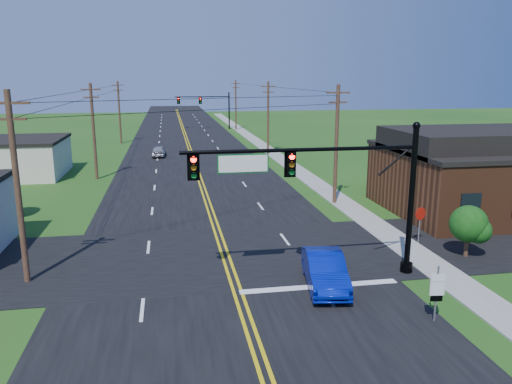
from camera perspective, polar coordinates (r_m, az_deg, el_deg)
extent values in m
cube|color=black|center=(64.45, -7.58, 4.40)|extent=(16.00, 220.00, 0.04)
cube|color=black|center=(27.52, -3.91, -7.21)|extent=(70.00, 10.00, 0.04)
cube|color=gray|center=(56.09, 3.69, 3.24)|extent=(2.00, 160.00, 0.08)
cylinder|color=black|center=(25.23, 17.29, -1.15)|extent=(0.28, 0.28, 7.20)
cylinder|color=black|center=(26.22, 16.80, -8.27)|extent=(0.60, 0.60, 0.50)
sphere|color=black|center=(24.63, 17.87, 7.23)|extent=(0.36, 0.36, 0.36)
cylinder|color=black|center=(22.72, 5.28, 4.82)|extent=(11.00, 0.18, 0.18)
cube|color=#05591A|center=(22.26, -1.48, 3.27)|extent=(2.30, 0.06, 0.85)
cylinder|color=black|center=(94.58, -3.09, 9.38)|extent=(0.28, 0.28, 7.20)
cylinder|color=black|center=(94.85, -3.07, 7.36)|extent=(0.60, 0.60, 0.50)
sphere|color=black|center=(94.42, -3.12, 11.62)|extent=(0.36, 0.36, 0.36)
cylinder|color=black|center=(93.98, -6.19, 10.77)|extent=(10.00, 0.18, 0.18)
cube|color=#05591A|center=(93.84, -8.17, 10.37)|extent=(2.30, 0.06, 0.85)
cube|color=#5C301A|center=(39.64, 25.06, 1.13)|extent=(14.00, 11.00, 4.40)
cube|color=black|center=(39.27, 25.39, 4.48)|extent=(14.20, 11.20, 0.30)
cylinder|color=#3C241B|center=(25.17, -25.59, 0.22)|extent=(0.28, 0.28, 9.00)
cube|color=#3C241B|center=(24.69, -26.48, 9.09)|extent=(1.80, 0.12, 0.12)
cube|color=#3C241B|center=(24.73, -26.31, 7.47)|extent=(1.40, 0.12, 0.12)
cylinder|color=#3C241B|center=(49.43, -18.06, 6.54)|extent=(0.28, 0.28, 9.00)
cube|color=#3C241B|center=(49.19, -18.38, 11.05)|extent=(1.80, 0.12, 0.12)
cube|color=#3C241B|center=(49.21, -18.32, 10.24)|extent=(1.40, 0.12, 0.12)
cylinder|color=#3C241B|center=(76.17, -15.35, 8.76)|extent=(0.28, 0.28, 9.00)
cube|color=#3C241B|center=(76.01, -15.53, 11.69)|extent=(1.80, 0.12, 0.12)
cube|color=#3C241B|center=(76.03, -15.49, 11.16)|extent=(1.40, 0.12, 0.12)
cylinder|color=#3C241B|center=(38.14, 9.16, 5.28)|extent=(0.28, 0.28, 9.00)
cube|color=#3C241B|center=(37.82, 9.38, 11.14)|extent=(1.80, 0.12, 0.12)
cube|color=#3C241B|center=(37.85, 9.34, 10.08)|extent=(1.40, 0.12, 0.12)
cylinder|color=#3C241B|center=(63.14, 1.39, 8.43)|extent=(0.28, 0.28, 9.00)
cube|color=#3C241B|center=(62.95, 1.41, 11.97)|extent=(1.80, 0.12, 0.12)
cube|color=#3C241B|center=(62.97, 1.41, 11.33)|extent=(1.40, 0.12, 0.12)
cylinder|color=#3C241B|center=(92.67, -2.33, 9.87)|extent=(0.28, 0.28, 9.00)
cube|color=#3C241B|center=(92.54, -2.35, 12.28)|extent=(1.80, 0.12, 0.12)
cube|color=#3C241B|center=(92.56, -2.34, 11.85)|extent=(1.40, 0.12, 0.12)
cylinder|color=#3C241B|center=(44.69, 14.86, 1.47)|extent=(0.24, 0.24, 1.85)
sphere|color=#11410F|center=(44.40, 14.98, 3.60)|extent=(3.00, 3.00, 3.00)
cylinder|color=#3C241B|center=(29.35, 22.92, -5.62)|extent=(0.24, 0.24, 1.32)
sphere|color=#11410F|center=(29.01, 23.13, -3.37)|extent=(2.00, 2.00, 2.00)
cylinder|color=#3C241B|center=(38.46, -26.89, -1.58)|extent=(0.24, 0.24, 1.54)
sphere|color=#11410F|center=(38.17, -27.11, 0.46)|extent=(2.40, 2.40, 2.40)
imported|color=#0719A4|center=(23.49, 7.88, -8.91)|extent=(2.39, 5.02, 1.59)
imported|color=#ACADB1|center=(62.23, -11.04, 4.57)|extent=(1.80, 4.00, 1.34)
cylinder|color=slate|center=(21.22, 19.91, -10.94)|extent=(0.08, 0.08, 2.35)
cube|color=white|center=(20.93, 20.10, -9.23)|extent=(0.59, 0.11, 0.32)
cube|color=white|center=(21.09, 20.01, -10.31)|extent=(0.59, 0.11, 0.59)
cube|color=black|center=(21.26, 19.92, -11.37)|extent=(0.48, 0.09, 0.24)
cylinder|color=slate|center=(30.55, 18.16, -3.78)|extent=(0.09, 0.09, 2.07)
cylinder|color=#A61309|center=(30.32, 18.29, -2.37)|extent=(0.76, 0.27, 0.79)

